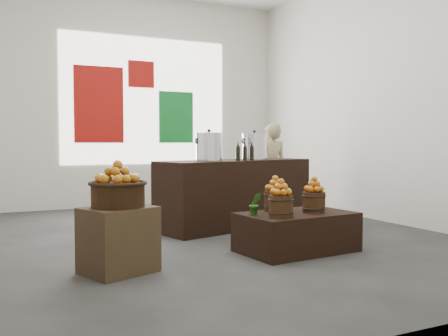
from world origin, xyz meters
name	(u,v)px	position (x,y,z in m)	size (l,w,h in m)	color
ground	(204,237)	(0.00, 0.00, 0.00)	(7.00, 7.00, 0.00)	#3D3D3A
back_wall	(131,100)	(0.00, 3.50, 2.00)	(6.00, 0.04, 4.00)	beige
back_opening	(146,101)	(0.30, 3.48, 2.00)	(3.20, 0.02, 2.40)	white
deco_red_left	(99,105)	(-0.60, 3.47, 1.90)	(0.90, 0.04, 1.40)	#96100B
deco_green_right	(176,117)	(0.90, 3.47, 1.70)	(0.70, 0.04, 1.00)	#116D26
deco_red_upper	(141,74)	(0.20, 3.47, 2.50)	(0.50, 0.04, 0.50)	#96100B
crate	(118,240)	(-1.40, -1.25, 0.31)	(0.61, 0.50, 0.61)	#4C3B23
wicker_basket	(118,195)	(-1.40, -1.25, 0.72)	(0.49, 0.49, 0.22)	black
apples_in_basket	(118,172)	(-1.40, -1.25, 0.94)	(0.38, 0.38, 0.21)	#941004
display_table	(297,232)	(0.60, -1.20, 0.22)	(1.25, 0.77, 0.43)	black
apple_bucket_front_left	(281,206)	(0.27, -1.41, 0.55)	(0.25, 0.25, 0.23)	#3E2811
apples_in_bucket_front_left	(281,187)	(0.27, -1.41, 0.75)	(0.19, 0.19, 0.17)	#941004
apple_bucket_front_right	(314,202)	(0.78, -1.28, 0.55)	(0.25, 0.25, 0.23)	#3E2811
apples_in_bucket_front_right	(314,184)	(0.78, -1.28, 0.75)	(0.19, 0.19, 0.17)	#941004
apple_bucket_rear	(275,201)	(0.46, -0.99, 0.55)	(0.25, 0.25, 0.23)	#3E2811
apples_in_bucket_rear	(275,183)	(0.46, -0.99, 0.75)	(0.19, 0.19, 0.17)	#941004
herb_garnish_right	(315,198)	(0.96, -1.05, 0.56)	(0.23, 0.20, 0.25)	#226415
herb_garnish_left	(255,204)	(0.10, -1.15, 0.55)	(0.13, 0.11, 0.24)	#226415
counter	(235,193)	(0.71, 0.52, 0.48)	(2.34, 0.75, 0.96)	black
stock_pot_left	(209,148)	(0.25, 0.40, 1.14)	(0.36, 0.36, 0.36)	silver
stock_pot_center	(254,147)	(1.07, 0.62, 1.14)	(0.36, 0.36, 0.36)	silver
oil_cruets	(246,151)	(0.77, 0.30, 1.09)	(0.26, 0.06, 0.27)	black
shopper	(272,168)	(1.90, 1.50, 0.77)	(0.56, 0.37, 1.53)	#95855B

